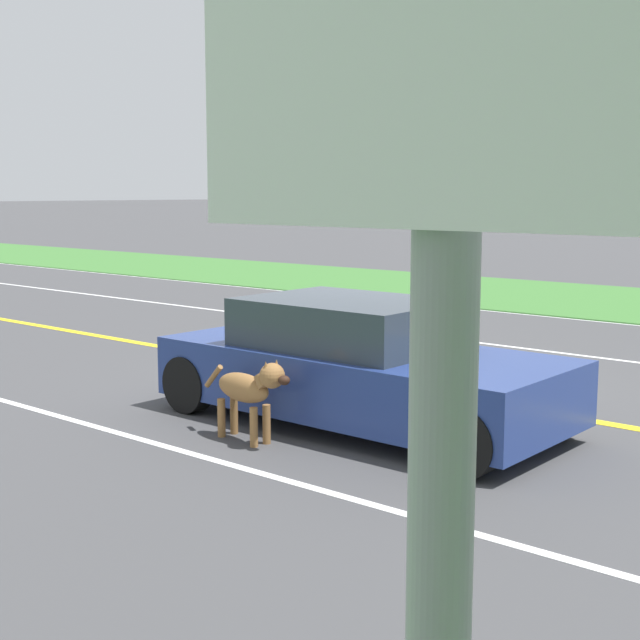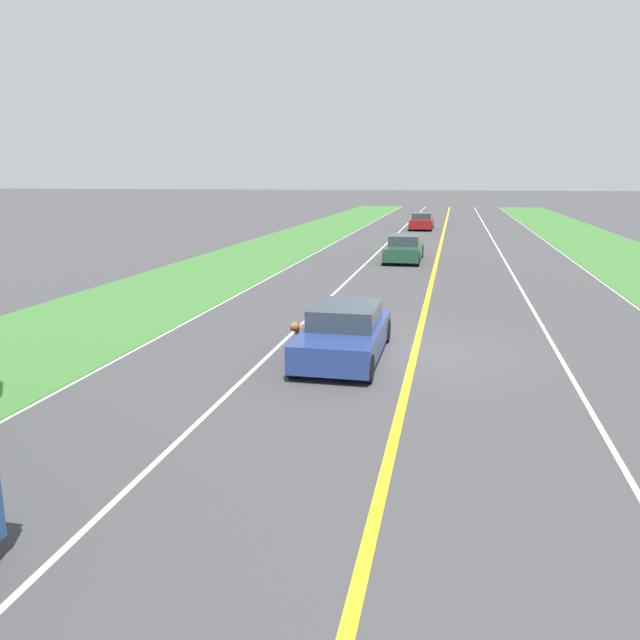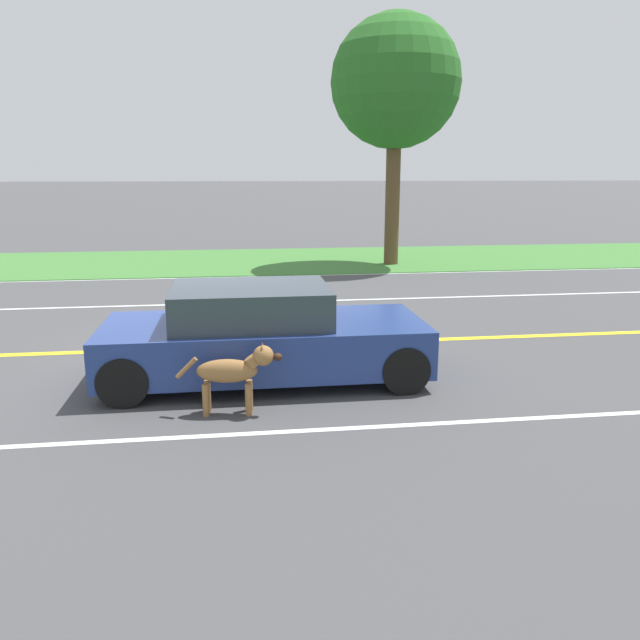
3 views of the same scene
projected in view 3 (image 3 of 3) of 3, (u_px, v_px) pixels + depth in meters
ground_plane at (211, 348)px, 10.03m from camera, size 400.00×400.00×0.00m
centre_divider_line at (211, 348)px, 10.03m from camera, size 0.18×160.00×0.01m
lane_edge_line_left at (220, 277)px, 16.78m from camera, size 0.14×160.00×0.01m
lane_dash_same_dir at (200, 436)px, 6.65m from camera, size 0.10×160.00×0.01m
lane_dash_oncoming at (217, 303)px, 13.40m from camera, size 0.10×160.00×0.01m
grass_verge_left at (222, 261)px, 19.67m from camera, size 6.00×160.00×0.03m
ego_car at (262, 336)px, 8.39m from camera, size 1.85×4.27×1.29m
dog at (236, 370)px, 7.19m from camera, size 0.32×1.24×0.84m
roadside_tree_left_near at (395, 83)px, 17.88m from camera, size 3.76×3.76×7.16m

